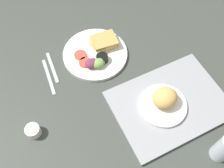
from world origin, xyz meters
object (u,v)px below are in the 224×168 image
at_px(knife, 49,76).
at_px(plate_with_salad, 97,53).
at_px(serving_tray, 169,104).
at_px(espresso_cup, 33,131).
at_px(bread_plate_near, 164,101).
at_px(fork, 52,67).

bearing_deg(knife, plate_with_salad, 98.00).
height_order(serving_tray, plate_with_salad, plate_with_salad).
bearing_deg(knife, espresso_cup, -26.73).
distance_m(serving_tray, knife, 0.53).
bearing_deg(bread_plate_near, plate_with_salad, -69.22).
height_order(bread_plate_near, fork, bread_plate_near).
relative_size(serving_tray, plate_with_salad, 1.54).
relative_size(plate_with_salad, espresso_cup, 5.22).
bearing_deg(espresso_cup, plate_with_salad, -147.37).
bearing_deg(serving_tray, fork, -45.78).
bearing_deg(serving_tray, knife, -40.39).
bearing_deg(fork, espresso_cup, -28.48).
xyz_separation_m(bread_plate_near, knife, (0.37, -0.34, -0.04)).
bearing_deg(espresso_cup, fork, -121.86).
distance_m(bread_plate_near, plate_with_salad, 0.38).
relative_size(serving_tray, knife, 2.37).
distance_m(fork, knife, 0.05).
height_order(serving_tray, fork, serving_tray).
distance_m(bread_plate_near, fork, 0.51).
height_order(bread_plate_near, knife, bread_plate_near).
xyz_separation_m(serving_tray, bread_plate_near, (0.03, -0.01, 0.04)).
xyz_separation_m(serving_tray, fork, (0.37, -0.38, -0.01)).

